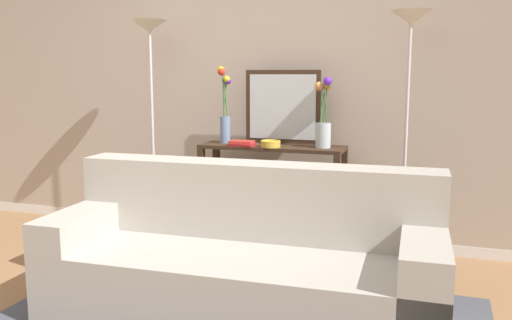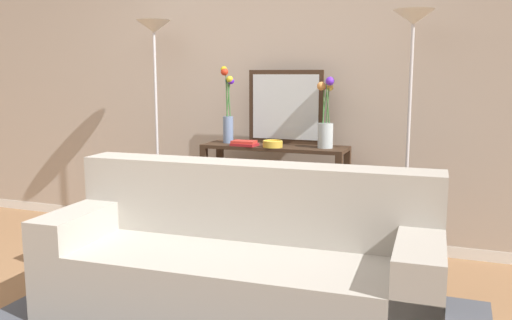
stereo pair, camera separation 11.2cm
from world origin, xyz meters
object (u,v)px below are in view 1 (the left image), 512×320
(console_table, at_px, (272,180))
(vase_tall_flowers, at_px, (225,111))
(vase_short_flowers, at_px, (323,123))
(fruit_bowl, at_px, (271,144))
(book_row_under_console, at_px, (244,241))
(book_stack, at_px, (242,143))
(floor_lamp_left, at_px, (151,69))
(floor_lamp_right, at_px, (409,68))
(couch, at_px, (244,265))
(wall_mirror, at_px, (282,107))

(console_table, relative_size, vase_tall_flowers, 1.85)
(console_table, distance_m, vase_short_flowers, 0.62)
(vase_tall_flowers, height_order, fruit_bowl, vase_tall_flowers)
(console_table, distance_m, book_row_under_console, 0.58)
(book_stack, bearing_deg, vase_tall_flowers, 147.84)
(console_table, relative_size, floor_lamp_left, 0.62)
(console_table, bearing_deg, floor_lamp_right, -2.03)
(couch, height_order, book_stack, book_stack)
(wall_mirror, height_order, book_row_under_console, wall_mirror)
(wall_mirror, bearing_deg, vase_tall_flowers, -162.97)
(floor_lamp_right, xyz_separation_m, book_stack, (-1.23, -0.07, -0.58))
(floor_lamp_left, distance_m, wall_mirror, 1.14)
(console_table, bearing_deg, vase_tall_flowers, 178.47)
(vase_tall_flowers, distance_m, book_stack, 0.33)
(vase_tall_flowers, bearing_deg, couch, -63.44)
(couch, distance_m, floor_lamp_right, 1.83)
(console_table, height_order, book_stack, book_stack)
(wall_mirror, height_order, vase_tall_flowers, vase_tall_flowers)
(floor_lamp_right, bearing_deg, book_stack, -176.59)
(vase_tall_flowers, relative_size, fruit_bowl, 4.03)
(vase_short_flowers, height_order, book_stack, vase_short_flowers)
(couch, bearing_deg, floor_lamp_left, 136.77)
(console_table, xyz_separation_m, vase_short_flowers, (0.41, -0.01, 0.46))
(floor_lamp_right, relative_size, fruit_bowl, 12.10)
(console_table, height_order, vase_short_flowers, vase_short_flowers)
(wall_mirror, xyz_separation_m, fruit_bowl, (-0.02, -0.26, -0.27))
(wall_mirror, height_order, fruit_bowl, wall_mirror)
(vase_tall_flowers, relative_size, vase_short_flowers, 1.15)
(floor_lamp_left, distance_m, vase_short_flowers, 1.51)
(fruit_bowl, bearing_deg, floor_lamp_left, 176.08)
(fruit_bowl, bearing_deg, floor_lamp_right, 4.19)
(floor_lamp_left, height_order, vase_short_flowers, floor_lamp_left)
(fruit_bowl, distance_m, book_stack, 0.23)
(couch, distance_m, fruit_bowl, 1.26)
(book_row_under_console, bearing_deg, vase_short_flowers, -0.71)
(floor_lamp_right, bearing_deg, fruit_bowl, -175.81)
(vase_tall_flowers, distance_m, book_row_under_console, 1.08)
(book_row_under_console, bearing_deg, couch, -69.95)
(floor_lamp_left, bearing_deg, console_table, 1.97)
(vase_tall_flowers, distance_m, fruit_bowl, 0.50)
(couch, xyz_separation_m, vase_tall_flowers, (-0.61, 1.22, 0.80))
(console_table, xyz_separation_m, fruit_bowl, (0.02, -0.11, 0.31))
(console_table, xyz_separation_m, floor_lamp_left, (-1.05, -0.04, 0.87))
(vase_tall_flowers, relative_size, book_stack, 2.99)
(wall_mirror, bearing_deg, floor_lamp_right, -10.60)
(fruit_bowl, bearing_deg, book_stack, -179.90)
(console_table, distance_m, fruit_bowl, 0.32)
(floor_lamp_right, bearing_deg, vase_tall_flowers, 178.11)
(wall_mirror, xyz_separation_m, book_stack, (-0.25, -0.26, -0.27))
(floor_lamp_right, height_order, book_stack, floor_lamp_right)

